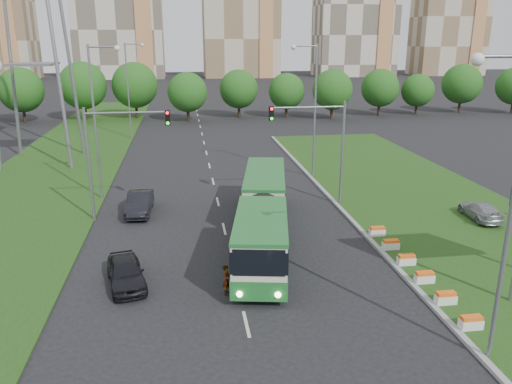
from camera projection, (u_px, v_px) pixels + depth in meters
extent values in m
plane|color=black|center=(285.00, 264.00, 28.66)|extent=(360.00, 360.00, 0.00)
cube|color=#1D4012|center=(431.00, 207.00, 38.00)|extent=(14.00, 60.00, 0.15)
cube|color=gray|center=(343.00, 212.00, 37.03)|extent=(0.30, 60.00, 0.18)
cube|color=#1D4012|center=(59.00, 168.00, 49.81)|extent=(12.00, 110.00, 0.10)
cylinder|color=gray|center=(342.00, 154.00, 37.83)|extent=(0.20, 0.20, 8.00)
cylinder|color=gray|center=(308.00, 107.00, 36.40)|extent=(5.50, 0.14, 0.14)
cube|color=black|center=(271.00, 113.00, 36.13)|extent=(0.32, 0.32, 1.00)
cylinder|color=gray|center=(89.00, 166.00, 34.34)|extent=(0.20, 0.20, 8.00)
cylinder|color=gray|center=(126.00, 113.00, 33.67)|extent=(5.50, 0.14, 0.14)
cube|color=black|center=(168.00, 118.00, 34.16)|extent=(0.32, 0.32, 1.00)
cube|color=#BCB098|center=(240.00, 0.00, 165.33)|extent=(25.00, 15.00, 50.00)
cube|color=beige|center=(356.00, 6.00, 171.29)|extent=(27.00, 15.00, 47.00)
cube|color=#BCB098|center=(450.00, 17.00, 177.16)|extent=(24.00, 14.00, 40.00)
cube|color=beige|center=(276.00, 243.00, 26.81)|extent=(2.67, 7.38, 2.89)
cube|color=beige|center=(252.00, 192.00, 35.76)|extent=(2.67, 8.98, 2.89)
cylinder|color=black|center=(263.00, 217.00, 30.92)|extent=(2.67, 1.34, 2.67)
cube|color=#1C6328|center=(276.00, 259.00, 27.09)|extent=(2.76, 7.43, 1.02)
cube|color=#1C6328|center=(252.00, 205.00, 36.04)|extent=(2.76, 9.04, 1.02)
cube|color=black|center=(276.00, 234.00, 26.67)|extent=(2.76, 7.43, 1.12)
cube|color=black|center=(252.00, 185.00, 35.62)|extent=(2.76, 9.04, 1.12)
imported|color=black|center=(126.00, 272.00, 25.94)|extent=(2.64, 4.64, 1.49)
imported|color=black|center=(140.00, 203.00, 36.76)|extent=(1.86, 4.87, 1.58)
imported|color=#979AA0|center=(480.00, 211.00, 35.24)|extent=(2.01, 4.30, 1.21)
imported|color=gray|center=(227.00, 280.00, 25.03)|extent=(0.54, 0.66, 1.58)
cube|color=orange|center=(245.00, 292.00, 24.73)|extent=(0.38, 0.32, 0.65)
cylinder|color=black|center=(246.00, 298.00, 24.65)|extent=(0.04, 0.15, 0.15)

